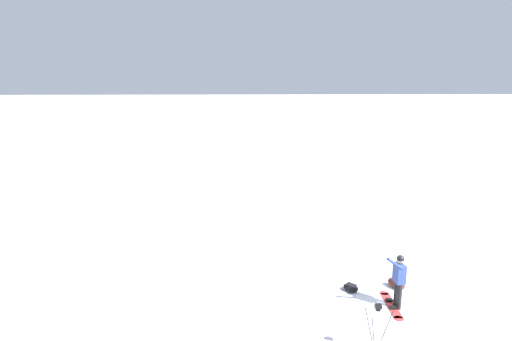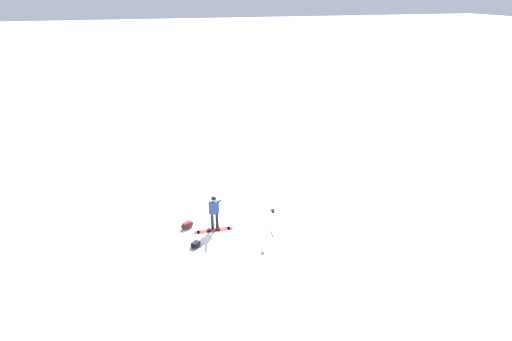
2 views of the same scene
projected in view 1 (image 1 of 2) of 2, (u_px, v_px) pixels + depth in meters
name	position (u px, v px, depth m)	size (l,w,h in m)	color
ground_plane	(423.00, 312.00, 12.95)	(300.00, 300.00, 0.00)	white
snowboarder	(399.00, 276.00, 13.04)	(0.52, 0.64, 1.70)	black
snowboard	(391.00, 305.00, 13.33)	(1.79, 0.35, 0.10)	#B23333
gear_bag_large	(396.00, 283.00, 14.41)	(0.75, 0.62, 0.31)	#4C1E19
camera_tripod	(377.00, 320.00, 10.74)	(0.64, 0.66, 1.40)	#262628
gear_bag_small	(351.00, 287.00, 14.21)	(0.62, 0.63, 0.24)	black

